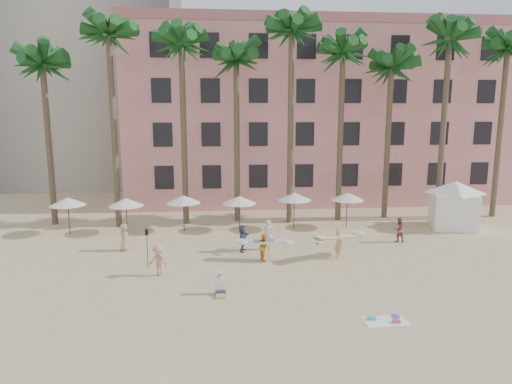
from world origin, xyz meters
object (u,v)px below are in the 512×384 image
at_px(pink_hotel, 311,116).
at_px(carrier_yellow, 339,241).
at_px(cabana, 454,200).
at_px(carrier_white, 264,246).

height_order(pink_hotel, carrier_yellow, pink_hotel).
distance_m(cabana, carrier_white, 16.05).
bearing_deg(pink_hotel, carrier_white, -108.83).
bearing_deg(cabana, carrier_yellow, -149.28).
distance_m(pink_hotel, cabana, 17.27).
bearing_deg(carrier_yellow, pink_hotel, 82.99).
distance_m(pink_hotel, carrier_white, 22.61).
bearing_deg(pink_hotel, carrier_yellow, -97.01).
xyz_separation_m(pink_hotel, cabana, (7.86, -14.19, -5.93)).
distance_m(cabana, carrier_yellow, 12.10).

